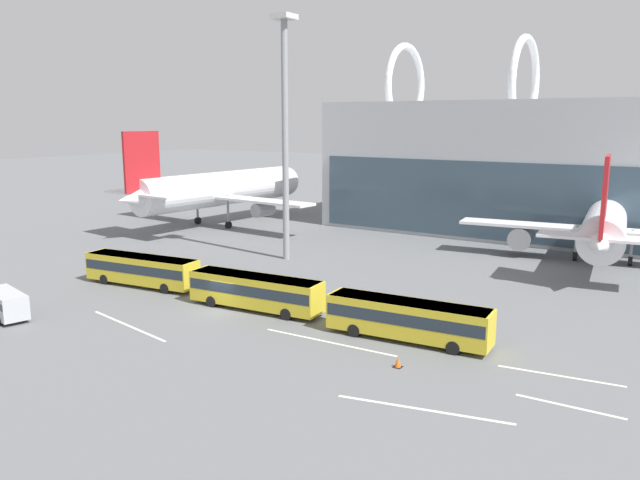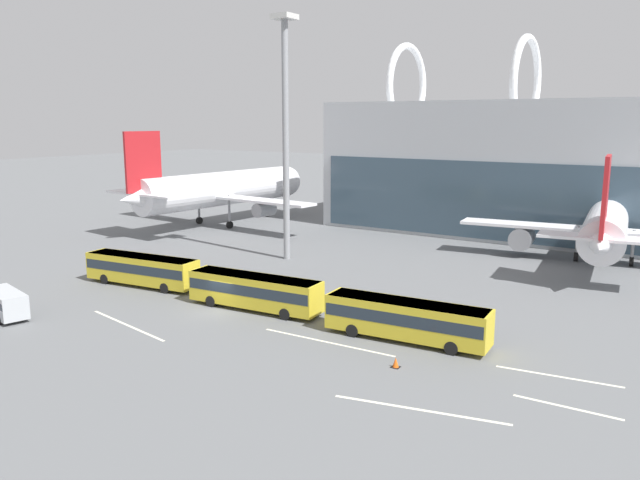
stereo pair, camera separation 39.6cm
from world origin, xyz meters
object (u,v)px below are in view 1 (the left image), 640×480
(airliner_at_gate_far, at_px, (605,224))
(shuttle_bus_2, at_px, (408,317))
(shuttle_bus_1, at_px, (255,290))
(shuttle_bus_0, at_px, (142,268))
(airliner_at_gate_near, at_px, (217,189))
(floodlight_mast, at_px, (285,122))
(service_van_foreground, at_px, (5,302))
(traffic_cone_0, at_px, (398,362))

(airliner_at_gate_far, relative_size, shuttle_bus_2, 2.77)
(airliner_at_gate_far, height_order, shuttle_bus_1, airliner_at_gate_far)
(shuttle_bus_1, distance_m, shuttle_bus_2, 14.46)
(shuttle_bus_1, xyz_separation_m, shuttle_bus_2, (14.46, 0.19, 0.00))
(shuttle_bus_0, bearing_deg, airliner_at_gate_near, 113.68)
(airliner_at_gate_far, height_order, floodlight_mast, floodlight_mast)
(airliner_at_gate_near, xyz_separation_m, airliner_at_gate_far, (55.11, 5.28, -1.16))
(airliner_at_gate_near, height_order, shuttle_bus_1, airliner_at_gate_near)
(service_van_foreground, relative_size, traffic_cone_0, 8.32)
(airliner_at_gate_near, bearing_deg, shuttle_bus_1, -129.50)
(airliner_at_gate_far, distance_m, traffic_cone_0, 42.13)
(shuttle_bus_1, height_order, floodlight_mast, floodlight_mast)
(shuttle_bus_0, height_order, shuttle_bus_2, same)
(airliner_at_gate_near, distance_m, shuttle_bus_1, 45.62)
(airliner_at_gate_far, xyz_separation_m, shuttle_bus_0, (-36.62, -36.60, -2.76))
(shuttle_bus_0, distance_m, floodlight_mast, 23.36)
(airliner_at_gate_far, bearing_deg, shuttle_bus_1, 141.70)
(floodlight_mast, height_order, traffic_cone_0, floodlight_mast)
(floodlight_mast, bearing_deg, airliner_at_gate_near, 149.92)
(shuttle_bus_1, relative_size, shuttle_bus_2, 1.00)
(shuttle_bus_2, xyz_separation_m, traffic_cone_0, (1.70, -5.08, -1.45))
(airliner_at_gate_far, relative_size, floodlight_mast, 1.26)
(shuttle_bus_1, relative_size, floodlight_mast, 0.45)
(airliner_at_gate_far, distance_m, shuttle_bus_2, 37.32)
(shuttle_bus_2, relative_size, floodlight_mast, 0.45)
(shuttle_bus_0, xyz_separation_m, shuttle_bus_2, (28.92, 0.19, 0.00))
(airliner_at_gate_near, bearing_deg, service_van_foreground, -155.10)
(service_van_foreground, bearing_deg, airliner_at_gate_far, 65.79)
(shuttle_bus_0, bearing_deg, shuttle_bus_1, -6.88)
(service_van_foreground, bearing_deg, shuttle_bus_0, 96.68)
(floodlight_mast, bearing_deg, airliner_at_gate_far, 30.41)
(service_van_foreground, distance_m, traffic_cone_0, 33.22)
(floodlight_mast, bearing_deg, service_van_foreground, -101.34)
(airliner_at_gate_far, height_order, shuttle_bus_0, airliner_at_gate_far)
(shuttle_bus_1, bearing_deg, floodlight_mast, 113.82)
(airliner_at_gate_near, height_order, airliner_at_gate_far, airliner_at_gate_near)
(shuttle_bus_1, bearing_deg, shuttle_bus_0, 175.25)
(service_van_foreground, bearing_deg, floodlight_mast, 91.86)
(service_van_foreground, bearing_deg, traffic_cone_0, 27.79)
(airliner_at_gate_near, relative_size, shuttle_bus_0, 3.00)
(airliner_at_gate_near, relative_size, airliner_at_gate_far, 1.09)
(service_van_foreground, xyz_separation_m, traffic_cone_0, (32.14, 8.36, -1.00))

